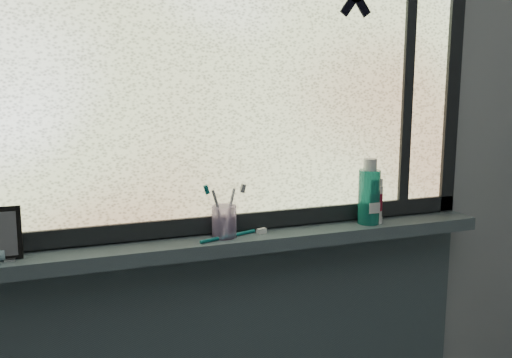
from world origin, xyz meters
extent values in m
cube|color=#9EA3A8|center=(0.00, 1.30, 1.25)|extent=(3.00, 0.01, 2.50)
cube|color=#46565D|center=(0.00, 1.23, 1.00)|extent=(1.62, 0.14, 0.04)
cube|color=silver|center=(0.00, 1.28, 1.53)|extent=(1.50, 0.01, 1.00)
cube|color=black|center=(0.00, 1.28, 1.05)|extent=(1.60, 0.03, 0.05)
cube|color=black|center=(0.78, 1.28, 1.53)|extent=(0.05, 0.03, 1.10)
cube|color=black|center=(0.60, 1.28, 1.53)|extent=(0.03, 0.03, 1.00)
cylinder|color=#D0AFE7|center=(-0.03, 1.23, 1.07)|extent=(0.08, 0.08, 0.09)
cylinder|color=teal|center=(0.44, 1.22, 1.12)|extent=(0.09, 0.09, 0.17)
cylinder|color=silver|center=(0.47, 1.22, 1.10)|extent=(0.05, 0.05, 0.10)
camera|label=1|loc=(-0.50, -0.30, 1.48)|focal=40.00mm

